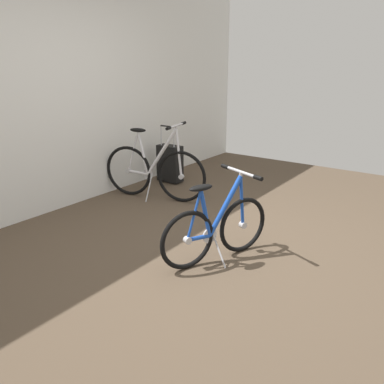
# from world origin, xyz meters

# --- Properties ---
(ground_plane) EXTENTS (7.42, 7.42, 0.00)m
(ground_plane) POSITION_xyz_m (0.00, 0.00, 0.00)
(ground_plane) COLOR brown
(back_wall) EXTENTS (7.42, 0.10, 3.04)m
(back_wall) POSITION_xyz_m (0.00, 2.24, 1.52)
(back_wall) COLOR white
(back_wall) RESTS_ON ground_plane
(folding_bike_foreground) EXTENTS (1.05, 0.57, 0.79)m
(folding_bike_foreground) POSITION_xyz_m (-0.11, -0.01, 0.30)
(folding_bike_foreground) COLOR black
(folding_bike_foreground) RESTS_ON ground_plane
(display_bike_left) EXTENTS (0.53, 1.37, 0.97)m
(display_bike_left) POSITION_xyz_m (0.83, 1.52, 0.37)
(display_bike_left) COLOR black
(display_bike_left) RESTS_ON ground_plane
(rolling_suitcase) EXTENTS (0.18, 0.36, 0.83)m
(rolling_suitcase) POSITION_xyz_m (1.51, 1.81, 0.28)
(rolling_suitcase) COLOR black
(rolling_suitcase) RESTS_ON ground_plane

